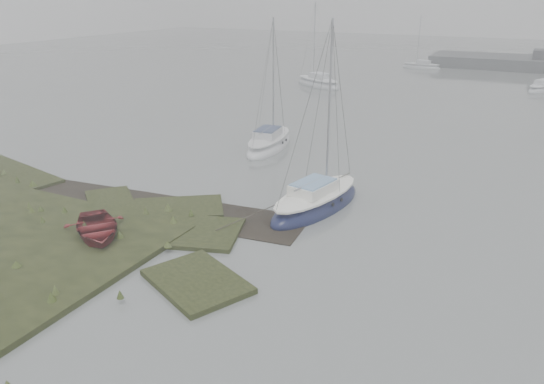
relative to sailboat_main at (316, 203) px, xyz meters
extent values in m
plane|color=slate|center=(-1.50, 22.54, -0.27)|extent=(160.00, 160.00, 0.00)
ellipsoid|color=#11173A|center=(0.00, 0.01, -0.17)|extent=(3.21, 6.55, 1.52)
ellipsoid|color=white|center=(0.00, 0.01, 0.44)|extent=(2.66, 5.68, 0.43)
cube|color=white|center=(-0.05, -0.25, 0.82)|extent=(1.73, 2.37, 0.45)
cube|color=#7CA4D0|center=(-0.05, -0.25, 1.07)|extent=(1.61, 2.17, 0.07)
cylinder|color=#939399|center=(0.16, 0.80, 4.34)|extent=(0.10, 0.10, 7.17)
cylinder|color=#939399|center=(-0.08, -0.43, 1.07)|extent=(0.56, 2.48, 0.08)
ellipsoid|color=silver|center=(-6.43, 7.82, -0.17)|extent=(2.72, 6.16, 1.45)
ellipsoid|color=silver|center=(-6.43, 7.82, 0.41)|extent=(2.23, 5.35, 0.41)
cube|color=silver|center=(-6.39, 7.57, 0.76)|extent=(1.53, 2.19, 0.43)
cube|color=navy|center=(-6.39, 7.57, 1.00)|extent=(1.42, 2.01, 0.07)
cylinder|color=#939399|center=(-6.53, 8.58, 4.11)|extent=(0.09, 0.09, 6.81)
cylinder|color=#939399|center=(-6.37, 7.40, 1.00)|extent=(0.39, 2.37, 0.08)
ellipsoid|color=#AEB1B7|center=(-12.48, 30.49, -0.17)|extent=(6.47, 4.89, 1.52)
ellipsoid|color=white|center=(-12.48, 30.49, 0.44)|extent=(5.56, 4.14, 0.43)
cube|color=white|center=(-12.24, 30.36, 0.82)|extent=(2.53, 2.23, 0.45)
cube|color=silver|center=(-12.24, 30.36, 1.07)|extent=(2.33, 2.07, 0.07)
cylinder|color=#939399|center=(-13.18, 30.89, 4.34)|extent=(0.10, 0.10, 7.17)
cylinder|color=#939399|center=(-12.09, 30.27, 1.07)|extent=(2.22, 1.31, 0.08)
ellipsoid|color=#AFB4B9|center=(8.33, 38.06, -0.19)|extent=(3.65, 5.34, 1.24)
ellipsoid|color=white|center=(8.33, 38.06, 0.31)|extent=(3.07, 4.60, 0.35)
cube|color=white|center=(8.24, 37.86, 0.62)|extent=(1.72, 2.05, 0.36)
cube|color=silver|center=(8.24, 37.86, 0.82)|extent=(1.60, 1.88, 0.06)
cylinder|color=#939399|center=(8.18, 37.73, 0.82)|extent=(0.91, 1.88, 0.07)
ellipsoid|color=#AEB3B8|center=(-5.88, 48.65, -0.19)|extent=(4.93, 1.84, 1.18)
ellipsoid|color=silver|center=(-5.88, 48.65, 0.28)|extent=(4.29, 1.49, 0.33)
cube|color=silver|center=(-5.67, 48.64, 0.57)|extent=(1.71, 1.12, 0.35)
cube|color=silver|center=(-5.67, 48.64, 0.77)|extent=(1.57, 1.05, 0.06)
cylinder|color=#939399|center=(-6.51, 48.68, 3.30)|extent=(0.08, 0.08, 5.55)
cylinder|color=#939399|center=(-5.54, 48.64, 0.77)|extent=(1.94, 0.16, 0.06)
imported|color=maroon|center=(-6.37, -7.01, 0.29)|extent=(4.10, 3.97, 0.69)
camera|label=1|loc=(8.33, -20.66, 8.97)|focal=35.00mm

